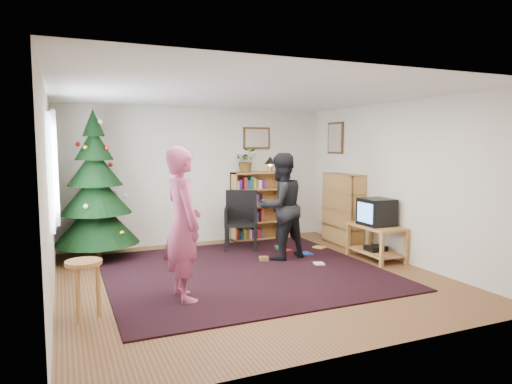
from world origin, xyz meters
name	(u,v)px	position (x,y,z in m)	size (l,w,h in m)	color
floor	(251,277)	(0.00, 0.00, 0.00)	(5.00, 5.00, 0.00)	brown
ceiling	(251,94)	(0.00, 0.00, 2.50)	(5.00, 5.00, 0.00)	white
wall_back	(199,176)	(0.00, 2.50, 1.25)	(5.00, 0.02, 2.50)	silver
wall_front	(363,213)	(0.00, -2.50, 1.25)	(5.00, 0.02, 2.50)	silver
wall_left	(49,196)	(-2.50, 0.00, 1.25)	(0.02, 5.00, 2.50)	silver
wall_right	(398,181)	(2.50, 0.00, 1.25)	(0.02, 5.00, 2.50)	silver
rug	(243,271)	(0.00, 0.30, 0.01)	(3.80, 3.60, 0.02)	black
window_pane	(52,171)	(-2.47, 0.60, 1.50)	(0.04, 1.20, 1.40)	silver
curtain	(56,168)	(-2.43, 1.30, 1.50)	(0.06, 0.35, 1.60)	silver
picture_back	(257,138)	(1.15, 2.48, 1.95)	(0.55, 0.03, 0.42)	#4C3319
picture_right	(336,138)	(2.48, 1.75, 1.95)	(0.03, 0.50, 0.60)	#4C3319
christmas_tree	(96,198)	(-1.87, 1.90, 0.99)	(1.31, 1.31, 2.38)	#3F2816
bookshelf_back	(256,205)	(1.08, 2.34, 0.66)	(0.95, 0.30, 1.30)	#C29045
bookshelf_right	(343,209)	(2.34, 1.25, 0.66)	(0.30, 0.95, 1.30)	#C29045
tv_stand	(376,239)	(2.22, 0.14, 0.33)	(0.52, 0.93, 0.55)	#C29045
crt_tv	(377,212)	(2.22, 0.14, 0.76)	(0.45, 0.49, 0.43)	black
armchair	(239,217)	(0.49, 1.73, 0.55)	(0.73, 0.75, 1.02)	black
stool	(84,274)	(-2.19, -0.70, 0.48)	(0.37, 0.37, 0.62)	#C29045
person_standing	(183,224)	(-1.08, -0.53, 0.90)	(0.66, 0.43, 1.81)	#AF466D
person_by_chair	(281,207)	(0.82, 0.74, 0.85)	(0.82, 0.64, 1.70)	black
potted_plant	(246,161)	(0.88, 2.34, 1.52)	(0.40, 0.35, 0.45)	gray
table_lamp	(270,161)	(1.38, 2.34, 1.50)	(0.22, 0.22, 0.30)	#A57F33
floor_clutter	(296,253)	(1.15, 0.85, 0.04)	(1.45, 1.34, 0.08)	#A51E19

